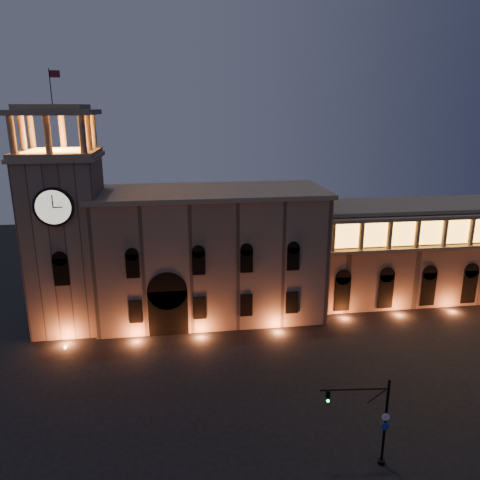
# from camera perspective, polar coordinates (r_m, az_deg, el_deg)

# --- Properties ---
(ground) EXTENTS (160.00, 160.00, 0.00)m
(ground) POSITION_cam_1_polar(r_m,az_deg,el_deg) (48.54, 1.35, -19.50)
(ground) COLOR black
(ground) RESTS_ON ground
(government_building) EXTENTS (30.80, 12.80, 17.60)m
(government_building) POSITION_cam_1_polar(r_m,az_deg,el_deg) (64.07, -3.63, -1.67)
(government_building) COLOR #7E6652
(government_building) RESTS_ON ground
(clock_tower) EXTENTS (9.80, 9.80, 32.40)m
(clock_tower) POSITION_cam_1_polar(r_m,az_deg,el_deg) (63.50, -20.43, 0.67)
(clock_tower) COLOR #7E6652
(clock_tower) RESTS_ON ground
(colonnade_wing) EXTENTS (40.60, 11.50, 14.50)m
(colonnade_wing) POSITION_cam_1_polar(r_m,az_deg,el_deg) (76.67, 22.56, -1.04)
(colonnade_wing) COLOR #79614E
(colonnade_wing) RESTS_ON ground
(traffic_light) EXTENTS (5.69, 0.93, 7.83)m
(traffic_light) POSITION_cam_1_polar(r_m,az_deg,el_deg) (41.21, 15.97, -20.44)
(traffic_light) COLOR black
(traffic_light) RESTS_ON ground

